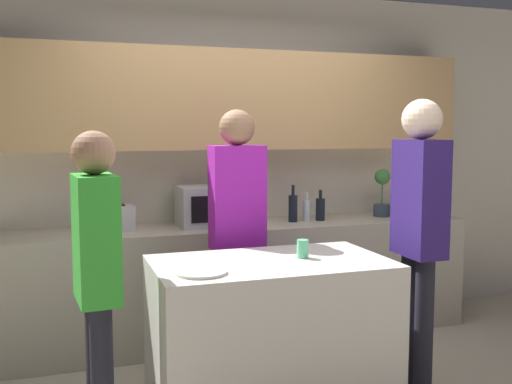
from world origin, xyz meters
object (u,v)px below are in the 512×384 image
bottle_2 (320,209)px  plate_on_island (201,272)px  cup_0 (303,249)px  person_left (237,218)px  bottle_0 (293,208)px  person_right (419,221)px  microwave (213,206)px  person_center (97,266)px  bottle_1 (307,210)px  toaster (116,218)px  potted_plant (382,193)px

bottle_2 → plate_on_island: (-1.32, -1.47, -0.07)m
cup_0 → person_left: bearing=106.8°
bottle_0 → person_right: 1.35m
microwave → bottle_0: microwave is taller
cup_0 → person_center: 1.11m
bottle_1 → bottle_2: 0.11m
bottle_0 → plate_on_island: size_ratio=1.12×
toaster → potted_plant: size_ratio=0.66×
microwave → cup_0: bearing=-82.7°
bottle_1 → person_center: 2.20m
bottle_2 → potted_plant: bearing=4.1°
bottle_0 → plate_on_island: bearing=-126.5°
plate_on_island → person_left: 0.92m
person_left → person_center: person_left is taller
bottle_1 → microwave: bearing=178.1°
person_center → person_right: bearing=87.2°
person_center → person_right: (1.84, 0.05, 0.13)m
bottle_0 → toaster: bearing=178.3°
plate_on_island → cup_0: 0.65m
person_left → person_center: 1.17m
plate_on_island → cup_0: cup_0 is taller
bottle_2 → plate_on_island: bearing=-132.0°
bottle_0 → bottle_2: bearing=-0.1°
plate_on_island → person_center: (-0.49, 0.10, 0.04)m
toaster → person_center: bearing=-99.1°
microwave → potted_plant: size_ratio=1.32×
toaster → person_left: size_ratio=0.15×
person_right → bottle_2: bearing=2.4°
cup_0 → person_left: (-0.19, 0.63, 0.09)m
toaster → bottle_0: bearing=-1.7°
microwave → plate_on_island: microwave is taller
toaster → bottle_1: bearing=-1.1°
plate_on_island → potted_plant: bearing=38.5°
person_left → cup_0: bearing=107.0°
potted_plant → cup_0: bearing=-133.8°
toaster → person_left: bearing=-45.5°
microwave → toaster: size_ratio=2.00×
person_right → person_left: bearing=55.8°
person_right → bottle_1: bearing=7.1°
person_center → person_right: 1.85m
potted_plant → bottle_0: size_ratio=1.36×
bottle_2 → person_center: bearing=-142.9°
potted_plant → person_center: person_center is taller
potted_plant → plate_on_island: 2.44m
bottle_0 → bottle_1: (0.12, 0.01, -0.02)m
toaster → bottle_0: (1.35, -0.04, 0.02)m
toaster → cup_0: (0.88, -1.34, -0.03)m
potted_plant → person_center: bearing=-149.4°
cup_0 → person_left: size_ratio=0.06×
plate_on_island → person_center: size_ratio=0.16×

